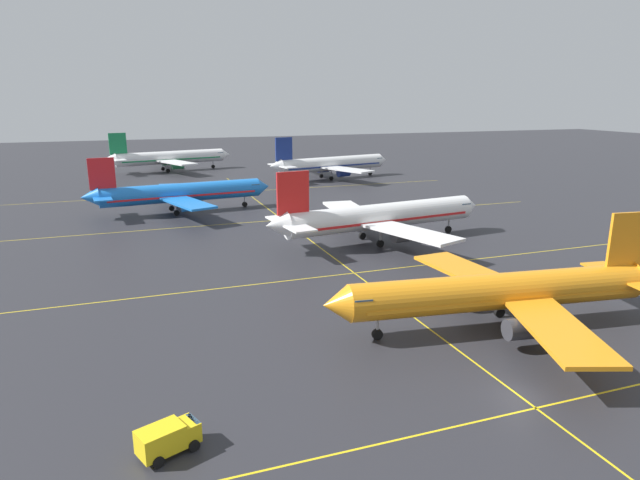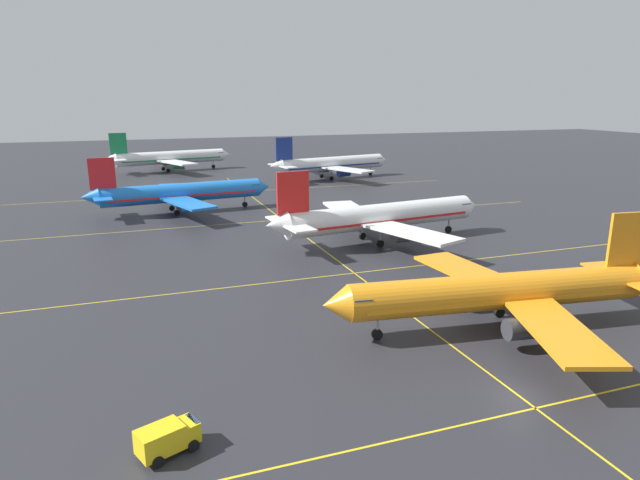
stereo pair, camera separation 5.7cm
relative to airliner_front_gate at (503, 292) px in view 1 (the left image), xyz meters
name	(u,v)px [view 1 (the left image)]	position (x,y,z in m)	size (l,w,h in m)	color
ground_plane	(519,395)	(-7.09, -11.74, -4.00)	(600.00, 600.00, 0.00)	#28282D
airliner_front_gate	(503,292)	(0.00, 0.00, 0.00)	(37.67, 32.24, 11.71)	orange
airliner_second_row	(380,217)	(3.34, 35.92, 0.34)	(40.90, 35.02, 12.71)	white
airliner_third_row	(180,193)	(-25.15, 71.82, 0.13)	(38.88, 33.35, 12.08)	blue
airliner_far_left_stand	(331,164)	(21.77, 107.13, 0.33)	(40.51, 34.40, 12.66)	white
airliner_far_right_stand	(169,158)	(-21.57, 140.62, 0.37)	(40.97, 34.81, 12.80)	white
taxiway_markings	(312,242)	(-7.09, 39.91, -3.99)	(114.15, 157.37, 0.01)	yellow
service_truck_catering	(169,437)	(-34.37, -9.78, -2.82)	(4.49, 3.31, 2.10)	yellow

